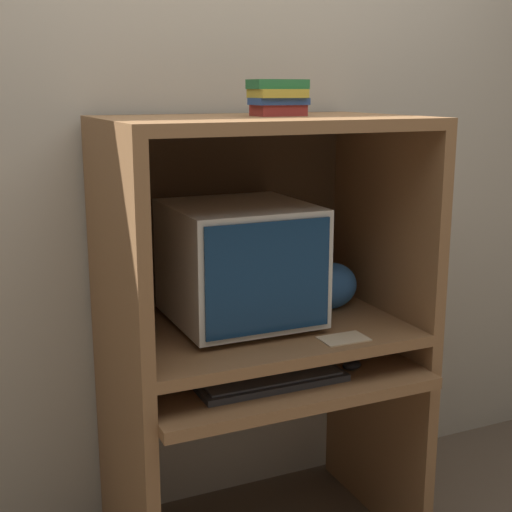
% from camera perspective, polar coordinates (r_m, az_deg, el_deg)
% --- Properties ---
extents(wall_back, '(6.00, 0.06, 2.60)m').
position_cam_1_polar(wall_back, '(2.58, -3.16, 7.76)').
color(wall_back, '#B2A893').
rests_on(wall_back, ground_plane).
extents(desk_base, '(0.97, 0.70, 0.68)m').
position_cam_1_polar(desk_base, '(2.44, 0.86, -14.22)').
color(desk_base, brown).
rests_on(desk_base, ground_plane).
extents(desk_monitor_shelf, '(0.97, 0.65, 0.12)m').
position_cam_1_polar(desk_monitor_shelf, '(2.34, 0.38, -6.12)').
color(desk_monitor_shelf, brown).
rests_on(desk_monitor_shelf, desk_base).
extents(hutch_upper, '(0.97, 0.65, 0.67)m').
position_cam_1_polar(hutch_upper, '(2.27, 0.03, 5.35)').
color(hutch_upper, brown).
rests_on(hutch_upper, desk_monitor_shelf).
extents(crt_monitor, '(0.44, 0.45, 0.39)m').
position_cam_1_polar(crt_monitor, '(2.29, -1.33, -0.54)').
color(crt_monitor, beige).
rests_on(crt_monitor, desk_monitor_shelf).
extents(keyboard, '(0.46, 0.15, 0.03)m').
position_cam_1_polar(keyboard, '(2.18, 1.25, -9.93)').
color(keyboard, '#2D2D30').
rests_on(keyboard, desk_base).
extents(mouse, '(0.06, 0.04, 0.03)m').
position_cam_1_polar(mouse, '(2.31, 7.68, -8.65)').
color(mouse, black).
rests_on(mouse, desk_base).
extents(snack_bag, '(0.20, 0.15, 0.16)m').
position_cam_1_polar(snack_bag, '(2.49, 5.93, -2.38)').
color(snack_bag, '#336BB7').
rests_on(snack_bag, desk_monitor_shelf).
extents(book_stack, '(0.17, 0.13, 0.11)m').
position_cam_1_polar(book_stack, '(2.26, 1.77, 12.57)').
color(book_stack, maroon).
rests_on(book_stack, hutch_upper).
extents(paper_card, '(0.15, 0.09, 0.00)m').
position_cam_1_polar(paper_card, '(2.22, 7.03, -6.58)').
color(paper_card, '#CCB28C').
rests_on(paper_card, desk_monitor_shelf).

